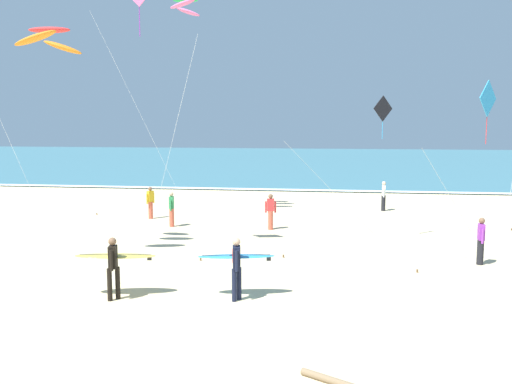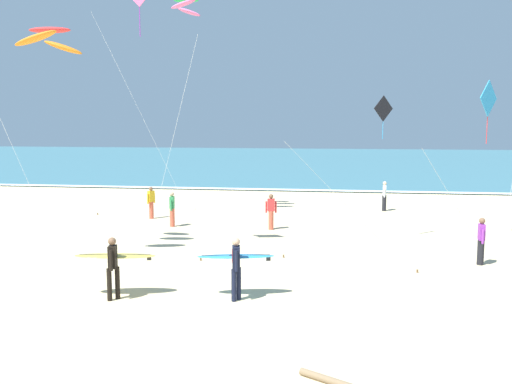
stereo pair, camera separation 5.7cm
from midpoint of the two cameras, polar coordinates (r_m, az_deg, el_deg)
The scene contains 15 objects.
ground_plane at distance 12.08m, azimuth -4.50°, elevation -16.11°, with size 160.00×160.00×0.00m, color beige.
ocean_water at distance 68.48m, azimuth 6.22°, elevation 3.14°, with size 160.00×60.00×0.08m, color teal.
shoreline_foam at distance 38.93m, azimuth 4.58°, elevation 0.22°, with size 160.00×0.90×0.01m, color white.
surfer_lead at distance 15.28m, azimuth -2.10°, elevation -6.97°, with size 2.17×1.07×1.71m.
surfer_trailing at distance 15.82m, azimuth -14.22°, elevation -6.67°, with size 2.26×1.14×1.71m.
kite_diamond_charcoal_mid at distance 22.38m, azimuth 12.25°, elevation 7.59°, with size 3.94×3.45×5.76m.
kite_diamond_cobalt_far at distance 22.07m, azimuth 22.16°, elevation 8.30°, with size 3.19×4.07×6.24m.
kite_arc_scarlet_high at distance 21.04m, azimuth -20.20°, elevation 14.29°, with size 3.73×2.95×7.94m.
kite_arc_emerald_close at distance 29.24m, azimuth -7.21°, elevation 18.13°, with size 5.48×2.59×10.74m.
bystander_yellow_top at distance 28.23m, azimuth -10.66°, elevation -1.03°, with size 0.31×0.45×1.59m.
bystander_purple_top at distance 20.31m, azimuth 21.67°, elevation -4.59°, with size 0.22×0.50×1.59m.
bystander_white_top at distance 30.93m, azimuth 12.70°, elevation -0.38°, with size 0.22×0.50×1.59m.
bystander_red_top at distance 24.96m, azimuth 1.41°, elevation -1.97°, with size 0.50×0.22×1.59m.
bystander_green_top at distance 25.93m, azimuth -8.58°, elevation -1.71°, with size 0.22×0.50×1.59m.
driftwood_log at distance 10.96m, azimuth 7.29°, elevation -18.29°, with size 0.14×0.14×1.19m, color #846B4C.
Camera 1 is at (2.48, -10.82, 4.77)m, focal length 39.63 mm.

